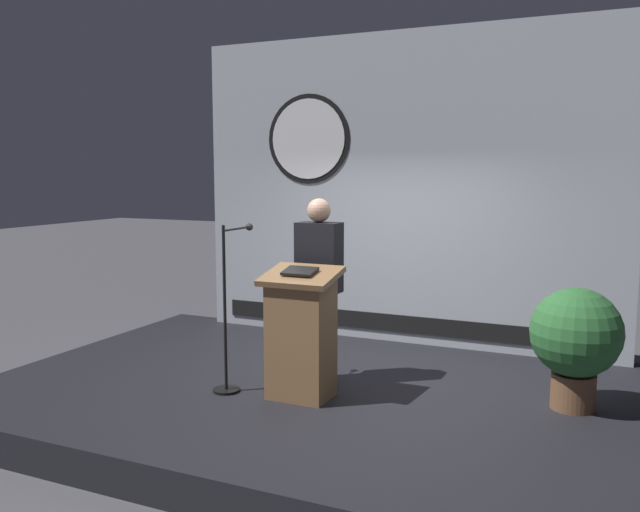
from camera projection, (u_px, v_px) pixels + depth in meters
ground_plane at (338, 419)px, 6.04m from camera, size 40.00×40.00×0.00m
stage_platform at (338, 404)px, 6.02m from camera, size 6.40×4.00×0.30m
banner_display at (400, 190)px, 7.46m from camera, size 4.96×0.12×3.52m
podium at (301, 334)px, 5.70m from camera, size 0.64×0.50×1.15m
speaker_person at (319, 289)px, 6.11m from camera, size 0.40×0.26×1.72m
microphone_stand at (229, 331)px, 5.90m from camera, size 0.24×0.60×1.50m
potted_plant at (576, 338)px, 5.40m from camera, size 0.74×0.74×1.02m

